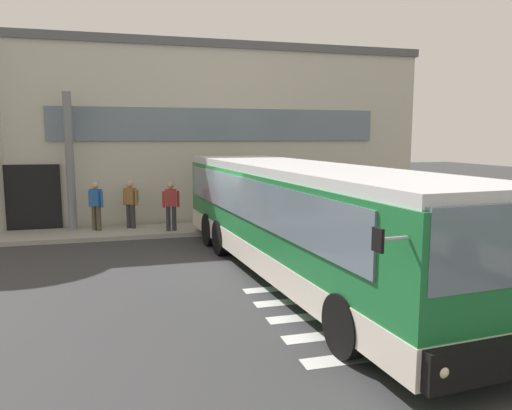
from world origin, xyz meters
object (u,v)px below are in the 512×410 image
(passenger_near_column, at_px, (96,204))
(passenger_by_doorway, at_px, (131,201))
(bus_main_foreground, at_px, (301,222))
(passenger_at_curb_edge, at_px, (171,204))
(entry_support_column, at_px, (70,162))
(safety_bollard_yellow, at_px, (282,221))

(passenger_near_column, bearing_deg, passenger_by_doorway, 7.78)
(bus_main_foreground, relative_size, passenger_at_curb_edge, 7.38)
(entry_support_column, bearing_deg, passenger_by_doorway, -5.67)
(entry_support_column, bearing_deg, safety_bollard_yellow, -14.33)
(safety_bollard_yellow, bearing_deg, passenger_near_column, 166.97)
(entry_support_column, distance_m, passenger_by_doorway, 2.42)
(passenger_by_doorway, height_order, safety_bollard_yellow, passenger_by_doorway)
(bus_main_foreground, relative_size, passenger_by_doorway, 7.38)
(passenger_by_doorway, bearing_deg, bus_main_foreground, -61.14)
(passenger_at_curb_edge, distance_m, safety_bollard_yellow, 3.89)
(bus_main_foreground, distance_m, safety_bollard_yellow, 5.49)
(entry_support_column, distance_m, safety_bollard_yellow, 7.56)
(safety_bollard_yellow, bearing_deg, bus_main_foreground, -103.82)
(entry_support_column, height_order, passenger_at_curb_edge, entry_support_column)
(entry_support_column, height_order, safety_bollard_yellow, entry_support_column)
(passenger_at_curb_edge, xyz_separation_m, safety_bollard_yellow, (3.77, -0.71, -0.63))
(entry_support_column, relative_size, passenger_by_doorway, 2.81)
(passenger_by_doorway, relative_size, passenger_at_curb_edge, 1.00)
(bus_main_foreground, bearing_deg, safety_bollard_yellow, 76.18)
(passenger_near_column, bearing_deg, bus_main_foreground, -53.56)
(bus_main_foreground, distance_m, passenger_at_curb_edge, 6.47)
(passenger_near_column, relative_size, passenger_at_curb_edge, 1.00)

